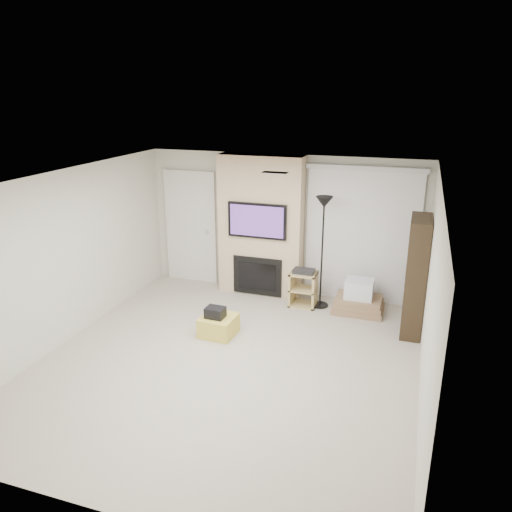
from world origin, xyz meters
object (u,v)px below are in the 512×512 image
(box_stack, at_px, (359,299))
(bookshelf, at_px, (416,276))
(ottoman, at_px, (219,326))
(av_stand, at_px, (303,287))
(floor_lamp, at_px, (323,221))

(box_stack, xyz_separation_m, bookshelf, (0.87, -0.46, 0.69))
(ottoman, bearing_deg, box_stack, 38.56)
(box_stack, height_order, bookshelf, bookshelf)
(av_stand, xyz_separation_m, bookshelf, (1.80, -0.41, 0.55))
(floor_lamp, distance_m, bookshelf, 1.70)
(floor_lamp, bearing_deg, box_stack, -0.80)
(floor_lamp, relative_size, box_stack, 2.31)
(av_stand, xyz_separation_m, box_stack, (0.94, 0.05, -0.13))
(ottoman, xyz_separation_m, box_stack, (1.91, 1.52, 0.06))
(ottoman, distance_m, bookshelf, 3.06)
(floor_lamp, distance_m, box_stack, 1.45)
(box_stack, bearing_deg, floor_lamp, 179.20)
(av_stand, bearing_deg, bookshelf, -12.82)
(av_stand, height_order, box_stack, av_stand)
(ottoman, bearing_deg, bookshelf, 20.86)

